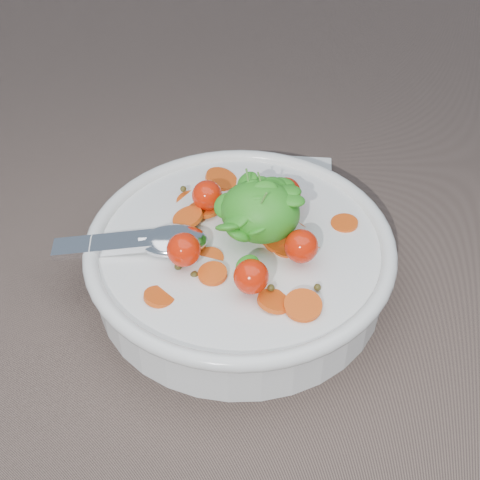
# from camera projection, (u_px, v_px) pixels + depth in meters

# --- Properties ---
(ground) EXTENTS (6.00, 6.00, 0.00)m
(ground) POSITION_uv_depth(u_px,v_px,m) (226.00, 282.00, 0.67)
(ground) COLOR #786256
(ground) RESTS_ON ground
(bowl) EXTENTS (0.32, 0.30, 0.12)m
(bowl) POSITION_uv_depth(u_px,v_px,m) (240.00, 258.00, 0.65)
(bowl) COLOR white
(bowl) RESTS_ON ground
(napkin) EXTENTS (0.16, 0.14, 0.01)m
(napkin) POSITION_uv_depth(u_px,v_px,m) (272.00, 187.00, 0.78)
(napkin) COLOR white
(napkin) RESTS_ON ground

